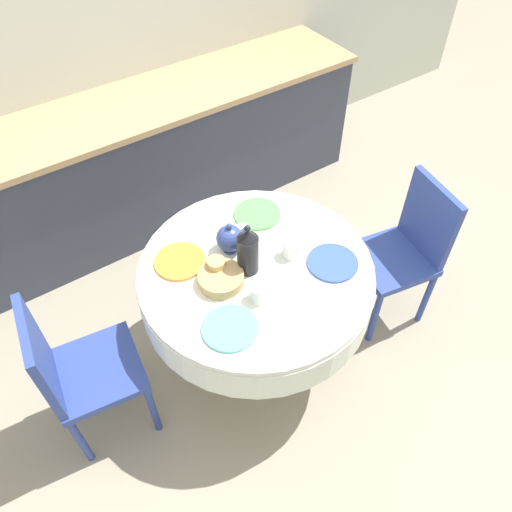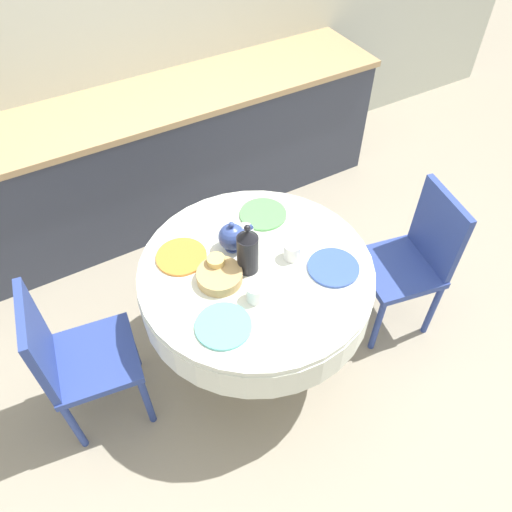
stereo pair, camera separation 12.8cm
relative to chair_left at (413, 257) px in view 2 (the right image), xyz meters
name	(u,v)px [view 2 (the right image)]	position (x,y,z in m)	size (l,w,h in m)	color
ground_plane	(256,353)	(-0.89, 0.17, -0.51)	(12.00, 12.00, 0.00)	#9E937F
wall_back	(110,14)	(-0.89, 1.93, 0.79)	(7.00, 0.05, 2.60)	beige
kitchen_counter	(153,160)	(-0.89, 1.59, -0.06)	(3.24, 0.64, 0.90)	#383D4C
dining_table	(256,285)	(-0.89, 0.17, 0.11)	(1.13, 1.13, 0.75)	olive
chair_left	(413,257)	(0.00, 0.00, 0.00)	(0.47, 0.47, 0.91)	#2D428E
chair_right	(74,356)	(-1.78, 0.30, 0.00)	(0.45, 0.45, 0.91)	#2D428E
plate_near_left	(223,326)	(-1.17, -0.05, 0.25)	(0.24, 0.24, 0.01)	#60BCB7
cup_near_left	(256,293)	(-0.98, 0.01, 0.29)	(0.08, 0.08, 0.09)	white
plate_near_right	(333,268)	(-0.58, -0.01, 0.25)	(0.24, 0.24, 0.01)	#3856AD
cup_near_right	(292,251)	(-0.71, 0.15, 0.29)	(0.08, 0.08, 0.09)	white
plate_far_left	(181,257)	(-1.17, 0.40, 0.25)	(0.24, 0.24, 0.01)	orange
cup_far_left	(216,264)	(-1.05, 0.25, 0.29)	(0.08, 0.08, 0.09)	#DBB766
plate_far_right	(263,214)	(-0.68, 0.47, 0.25)	(0.24, 0.24, 0.01)	#5BA85B
cup_far_right	(245,235)	(-0.85, 0.35, 0.29)	(0.08, 0.08, 0.09)	white
coffee_carafe	(248,251)	(-0.92, 0.19, 0.37)	(0.10, 0.10, 0.28)	black
teapot	(232,237)	(-0.92, 0.34, 0.32)	(0.18, 0.13, 0.17)	#33478E
bread_basket	(220,276)	(-1.07, 0.19, 0.27)	(0.21, 0.21, 0.05)	tan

